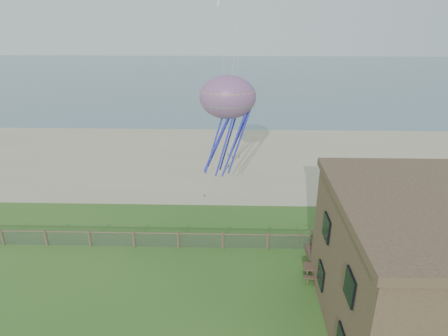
{
  "coord_description": "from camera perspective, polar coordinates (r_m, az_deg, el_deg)",
  "views": [
    {
      "loc": [
        0.69,
        -16.57,
        15.66
      ],
      "look_at": [
        0.02,
        8.0,
        5.04
      ],
      "focal_mm": 32.0,
      "sensor_mm": 36.0,
      "label": 1
    }
  ],
  "objects": [
    {
      "name": "sand_beach",
      "position": [
        41.63,
        0.5,
        1.28
      ],
      "size": [
        72.0,
        20.0,
        0.02
      ],
      "primitive_type": "cube",
      "color": "tan",
      "rests_on": "ground"
    },
    {
      "name": "picnic_table",
      "position": [
        25.45,
        13.56,
        -14.17
      ],
      "size": [
        2.15,
        1.71,
        0.85
      ],
      "primitive_type": null,
      "rotation": [
        0.0,
        0.0,
        -0.09
      ],
      "color": "brown",
      "rests_on": "ground"
    },
    {
      "name": "ground",
      "position": [
        22.8,
        -0.64,
        -19.99
      ],
      "size": [
        160.0,
        160.0,
        0.0
      ],
      "primitive_type": "plane",
      "color": "#325D20",
      "rests_on": "ground"
    },
    {
      "name": "octopus_kite",
      "position": [
        28.32,
        0.53,
        6.19
      ],
      "size": [
        4.09,
        3.18,
        7.68
      ],
      "primitive_type": null,
      "rotation": [
        0.0,
        0.0,
        -0.16
      ],
      "color": "#F55226"
    },
    {
      "name": "ocean",
      "position": [
        84.04,
        1.09,
        12.63
      ],
      "size": [
        160.0,
        68.0,
        0.02
      ],
      "primitive_type": "cube",
      "color": "slate",
      "rests_on": "ground"
    },
    {
      "name": "motel_deck",
      "position": [
        29.22,
        26.74,
        -11.3
      ],
      "size": [
        15.0,
        2.0,
        0.5
      ],
      "primitive_type": "cube",
      "color": "brown",
      "rests_on": "ground"
    },
    {
      "name": "chainlink_fence",
      "position": [
        27.16,
        -0.16,
        -10.42
      ],
      "size": [
        36.2,
        0.2,
        1.25
      ],
      "primitive_type": null,
      "color": "#493929",
      "rests_on": "ground"
    }
  ]
}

